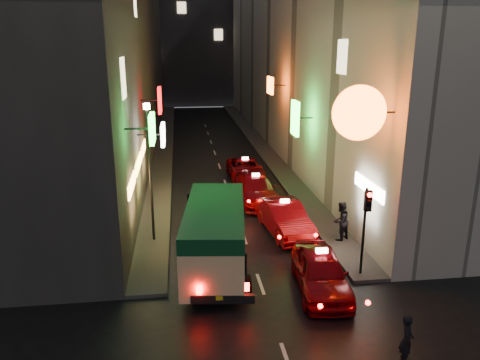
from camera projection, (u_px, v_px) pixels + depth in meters
name	position (u px, v px, depth m)	size (l,w,h in m)	color
building_left	(114.00, 41.00, 38.56)	(7.39, 52.00, 18.00)	#3C3A37
building_right	(302.00, 41.00, 40.54)	(8.36, 52.00, 18.00)	#BBB6AC
building_far	(195.00, 28.00, 69.45)	(30.00, 10.00, 22.00)	#333338
sidewalk_left	(164.00, 146.00, 41.53)	(1.50, 52.00, 0.15)	#423F3D
sidewalk_right	(259.00, 143.00, 42.59)	(1.50, 52.00, 0.15)	#423F3D
minibus	(215.00, 231.00, 18.37)	(2.98, 6.61, 2.74)	#FADF9C
taxi_near	(321.00, 269.00, 17.13)	(2.75, 5.71, 1.93)	#6F0309
taxi_second	(284.00, 215.00, 22.37)	(3.01, 5.92, 1.97)	#6F0309
taxi_third	(256.00, 187.00, 26.87)	(2.56, 5.68, 1.94)	#6F0309
taxi_far	(245.00, 168.00, 31.48)	(2.06, 4.88, 1.71)	#6F0309
pedestrian_crossing	(407.00, 337.00, 13.15)	(0.58, 0.37, 1.77)	black
pedestrian_sidewalk	(341.00, 219.00, 21.20)	(0.77, 0.48, 2.05)	black
traffic_light	(366.00, 213.00, 17.53)	(0.26, 0.43, 3.50)	black
lamp_post	(150.00, 164.00, 20.53)	(0.28, 0.28, 6.22)	black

